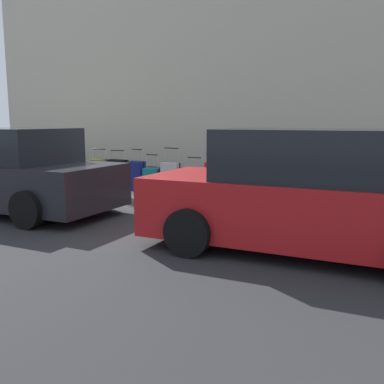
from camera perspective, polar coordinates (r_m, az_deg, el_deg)
ground_plane at (r=9.39m, az=-8.14°, el=-1.64°), size 40.00×40.00×0.00m
sidewalk_curb at (r=11.46m, az=-0.74°, el=0.78°), size 18.00×5.00×0.14m
suitcase_silver_0 at (r=8.44m, az=18.15°, el=-0.32°), size 0.44×0.22×0.84m
suitcase_teal_1 at (r=8.61m, az=14.91°, el=-0.08°), size 0.37×0.21×0.80m
suitcase_navy_2 at (r=8.63m, az=11.73°, el=0.67°), size 0.38×0.20×1.01m
suitcase_black_3 at (r=8.77m, az=8.68°, el=0.60°), size 0.37×0.25×0.87m
suitcase_olive_4 at (r=9.04m, az=5.85°, el=0.57°), size 0.43×0.22×0.79m
suitcase_red_5 at (r=9.22m, az=2.97°, el=1.55°), size 0.37×0.26×1.01m
suitcase_maroon_6 at (r=9.44m, az=0.30°, el=1.30°), size 0.39×0.26×0.87m
suitcase_silver_7 at (r=9.61m, az=-2.68°, el=1.73°), size 0.45×0.27×1.06m
suitcase_teal_8 at (r=9.91m, az=-5.19°, el=1.49°), size 0.37×0.26×0.89m
suitcase_navy_9 at (r=10.25m, az=-7.14°, el=2.08°), size 0.39×0.28×0.99m
suitcase_black_10 at (r=10.53m, az=-9.60°, el=2.26°), size 0.46×0.25×0.95m
suitcase_olive_11 at (r=10.88m, az=-11.91°, el=2.38°), size 0.45×0.27×0.97m
fire_hydrant at (r=11.47m, az=-15.50°, el=2.79°), size 0.39×0.21×0.76m
bollard_post at (r=11.75m, az=-17.98°, el=3.15°), size 0.12×0.12×0.92m
parked_car_red_0 at (r=6.03m, az=14.95°, el=-0.50°), size 4.49×2.11×1.66m
parked_car_charcoal_1 at (r=9.20m, az=-22.36°, el=2.31°), size 4.34×2.17×1.62m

